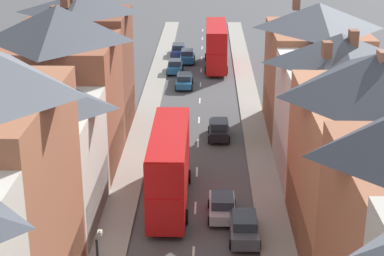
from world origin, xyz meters
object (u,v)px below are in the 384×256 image
double_decker_bus_mid_street (169,166)px  car_far_grey (219,129)px  car_near_blue (244,227)px  double_decker_bus_lead (216,45)px  car_near_silver (222,206)px  car_mid_white (187,56)px  car_parked_left_a (184,80)px  car_mid_black (178,50)px  car_parked_right_a (175,66)px

double_decker_bus_mid_street → car_far_grey: (3.61, 12.56, -1.97)m
double_decker_bus_mid_street → car_near_blue: bearing=-44.8°
car_near_blue → car_far_grey: same height
double_decker_bus_lead → car_far_grey: bearing=-90.0°
car_near_silver → car_mid_white: 41.21m
car_near_blue → car_far_grey: 17.48m
double_decker_bus_mid_street → car_near_silver: (3.61, -1.99, -2.02)m
car_parked_left_a → car_mid_white: bearing=90.0°
car_mid_black → car_far_grey: car_far_grey is taller
car_parked_right_a → car_mid_white: car_mid_white is taller
car_near_silver → car_far_grey: car_far_grey is taller
double_decker_bus_lead → car_mid_black: size_ratio=2.42×
car_parked_right_a → double_decker_bus_mid_street: bearing=-87.8°
double_decker_bus_mid_street → car_far_grey: double_decker_bus_mid_street is taller
double_decker_bus_mid_street → car_parked_right_a: (-1.29, 34.05, -1.99)m
car_parked_left_a → car_far_grey: size_ratio=1.05×
double_decker_bus_lead → car_mid_black: (-4.89, 6.06, -2.01)m
double_decker_bus_lead → car_parked_left_a: size_ratio=2.49×
double_decker_bus_lead → car_near_blue: bearing=-88.2°
car_near_silver → car_near_blue: bearing=-65.8°
car_parked_left_a → car_parked_right_a: 6.12m
double_decker_bus_mid_street → car_mid_black: (-1.29, 42.70, -2.01)m
double_decker_bus_lead → car_far_grey: 24.16m
double_decker_bus_mid_street → car_mid_white: size_ratio=2.51×
car_far_grey → car_mid_white: bearing=97.7°
car_near_blue → car_parked_right_a: 39.41m
double_decker_bus_mid_street → car_parked_right_a: double_decker_bus_mid_street is taller
double_decker_bus_mid_street → car_far_grey: 13.21m
car_near_blue → car_near_silver: (-1.30, 2.89, -0.05)m
double_decker_bus_lead → car_near_silver: bearing=-90.0°
car_near_silver → car_far_grey: size_ratio=0.95×
car_near_silver → car_parked_right_a: car_parked_right_a is taller
car_near_blue → car_near_silver: size_ratio=1.06×
car_parked_left_a → car_far_grey: 15.92m
car_near_blue → car_mid_white: (-4.90, 43.94, -0.00)m
double_decker_bus_mid_street → car_near_blue: double_decker_bus_mid_street is taller
car_parked_left_a → car_mid_white: size_ratio=1.01×
car_near_blue → car_near_silver: 3.17m
car_near_silver → car_mid_black: size_ratio=0.88×
car_near_silver → car_parked_left_a: 30.27m
double_decker_bus_mid_street → car_parked_left_a: double_decker_bus_mid_street is taller
double_decker_bus_mid_street → car_mid_white: (0.01, 39.06, -1.97)m
car_near_blue → car_parked_left_a: car_near_blue is taller
car_parked_left_a → car_far_grey: car_far_grey is taller
double_decker_bus_lead → car_mid_black: 8.04m
double_decker_bus_mid_street → car_near_silver: double_decker_bus_mid_street is taller
car_far_grey → car_mid_black: bearing=99.2°
car_parked_left_a → car_parked_right_a: car_parked_right_a is taller
car_parked_right_a → car_mid_black: size_ratio=0.87×
car_parked_right_a → car_parked_left_a: bearing=-77.7°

